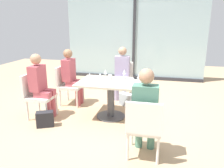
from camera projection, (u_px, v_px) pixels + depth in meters
ground_plane at (111, 117)px, 4.41m from camera, size 12.00×12.00×0.00m
window_wall_backdrop at (134, 42)px, 7.07m from camera, size 4.43×0.10×2.70m
dining_table_main at (111, 91)px, 4.26m from camera, size 1.23×0.87×0.73m
chair_near_window at (123, 78)px, 5.44m from camera, size 0.46×0.51×0.87m
chair_side_end at (37, 93)px, 4.27m from camera, size 0.50×0.46×0.87m
chair_far_left at (67, 83)px, 4.98m from camera, size 0.50×0.46×0.87m
chair_front_right at (144, 125)px, 2.94m from camera, size 0.46×0.50×0.87m
person_near_window at (122, 71)px, 5.28m from camera, size 0.34×0.39×1.26m
person_side_end at (41, 83)px, 4.19m from camera, size 0.39×0.34×1.26m
person_far_left at (71, 74)px, 4.90m from camera, size 0.39×0.34×1.26m
person_front_right at (145, 108)px, 2.99m from camera, size 0.34×0.39×1.26m
wine_glass_0 at (100, 75)px, 4.12m from camera, size 0.07×0.07×0.18m
wine_glass_1 at (139, 76)px, 4.07m from camera, size 0.07×0.07×0.18m
wine_glass_2 at (124, 72)px, 4.40m from camera, size 0.07×0.07×0.18m
wine_glass_3 at (105, 72)px, 4.40m from camera, size 0.07×0.07×0.18m
wine_glass_4 at (124, 78)px, 3.96m from camera, size 0.07×0.07×0.18m
wine_glass_5 at (90, 76)px, 4.11m from camera, size 0.07×0.07×0.18m
coffee_cup at (110, 77)px, 4.35m from camera, size 0.08×0.08×0.09m
cell_phone_on_table at (136, 78)px, 4.43m from camera, size 0.11×0.16×0.01m
handbag_0 at (126, 100)px, 4.96m from camera, size 0.34×0.28×0.28m
handbag_1 at (45, 119)px, 3.96m from camera, size 0.34×0.27×0.28m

